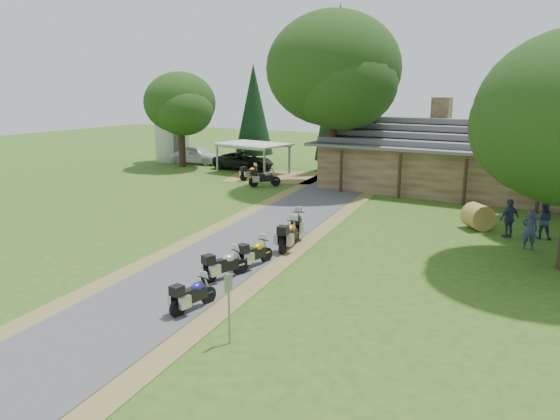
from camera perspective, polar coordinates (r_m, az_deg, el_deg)
The scene contains 23 objects.
ground at distance 19.78m, azimuth -11.81°, elevation -8.25°, with size 120.00×120.00×0.00m, color #2F5518.
driveway at distance 22.99m, azimuth -6.09°, elevation -4.99°, with size 46.00×46.00×0.00m, color #3F3F41.
lodge at distance 38.41m, azimuth 20.25°, elevation 5.31°, with size 21.40×9.40×4.90m, color brown, non-canonical shape.
silo at distance 52.18m, azimuth -11.25°, elevation 8.53°, with size 3.15×3.15×6.40m, color gray.
carport at distance 44.51m, azimuth -2.84°, elevation 5.43°, with size 5.57×3.71×2.41m, color silver, non-canonical shape.
car_white_sedan at distance 50.28m, azimuth -8.75°, elevation 5.97°, with size 6.15×2.60×2.05m, color silver.
car_dark_suv at distance 46.37m, azimuth -3.83°, elevation 5.58°, with size 5.69×2.42×2.18m, color black.
motorcycle_row_a at distance 17.81m, azimuth -9.06°, elevation -8.56°, with size 1.70×0.56×1.17m, color navy, non-canonical shape.
motorcycle_row_b at distance 20.35m, azimuth -5.80°, elevation -5.58°, with size 1.80×0.59×1.23m, color #A2A4A9, non-canonical shape.
motorcycle_row_c at distance 21.65m, azimuth -2.65°, elevation -4.39°, with size 1.78×0.58×1.22m, color #CAA403, non-canonical shape.
motorcycle_row_d at distance 23.92m, azimuth 0.97°, elevation -2.47°, with size 2.02×0.66×1.38m, color #C56218, non-canonical shape.
motorcycle_row_e at distance 25.87m, azimuth 1.81°, elevation -1.37°, with size 1.90×0.62×1.30m, color black, non-canonical shape.
motorcycle_carport_a at distance 41.29m, azimuth -3.10°, elevation 3.99°, with size 1.78×0.58×1.22m, color #DA9C01, non-canonical shape.
motorcycle_carport_b at distance 38.51m, azimuth -1.62°, elevation 3.47°, with size 2.02×0.66×1.38m, color slate, non-canonical shape.
person_a at distance 26.15m, azimuth 24.65°, elevation -1.53°, with size 0.60×0.43×2.10m, color navy.
person_b at distance 28.23m, azimuth 25.84°, elevation -0.68°, with size 0.59×0.42×2.06m, color navy.
person_c at distance 27.77m, azimuth 22.87°, elevation -0.49°, with size 0.61×0.44×2.16m, color navy.
hay_bale at distance 28.92m, azimuth 19.97°, elevation -0.65°, with size 1.27×1.27×1.17m, color olive.
sign_post at distance 15.37m, azimuth -5.35°, elevation -10.28°, with size 0.37×0.06×2.04m, color gray, non-canonical shape.
oak_lodge_left at distance 37.79m, azimuth 5.56°, elevation 12.12°, with size 9.03×9.03×13.03m, color #15330F, non-canonical shape.
oak_silo at distance 48.33m, azimuth -10.36°, elevation 9.71°, with size 6.13×6.13×8.91m, color #15330F, non-canonical shape.
cedar_near at distance 45.05m, azimuth 6.15°, elevation 12.40°, with size 3.73×3.73×13.28m, color black.
cedar_far at distance 49.49m, azimuth -2.76°, elevation 9.95°, with size 3.41×3.41×8.86m, color black.
Camera 1 is at (12.52, -13.57, 7.09)m, focal length 35.00 mm.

